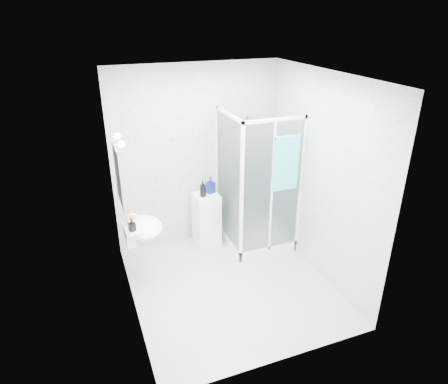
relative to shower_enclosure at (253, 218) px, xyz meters
name	(u,v)px	position (x,y,z in m)	size (l,w,h in m)	color
room	(231,193)	(-0.67, -0.77, 0.85)	(2.40, 2.60, 2.60)	silver
shower_enclosure	(253,218)	(0.00, 0.00, 0.00)	(0.90, 0.95, 2.00)	white
wall_basin	(141,228)	(-1.66, -0.32, 0.35)	(0.46, 0.56, 0.35)	white
mirror	(118,177)	(-1.85, -0.32, 1.05)	(0.02, 0.60, 0.70)	white
vanity_lights	(119,140)	(-1.80, -0.32, 1.47)	(0.10, 0.40, 0.08)	silver
wall_hooks	(180,138)	(-0.92, 0.49, 1.17)	(0.23, 0.06, 0.03)	silver
storage_cabinet	(207,220)	(-0.63, 0.27, -0.04)	(0.36, 0.37, 0.82)	white
hand_towel	(286,162)	(0.24, -0.40, 0.98)	(0.35, 0.05, 0.74)	#34C6B9
shampoo_bottle_a	(203,189)	(-0.69, 0.23, 0.49)	(0.09, 0.09, 0.24)	black
shampoo_bottle_b	(210,185)	(-0.55, 0.31, 0.49)	(0.11, 0.11, 0.24)	navy
soap_dispenser_orange	(129,215)	(-1.77, -0.19, 0.49)	(0.12, 0.12, 0.15)	orange
soap_dispenser_black	(132,225)	(-1.78, -0.46, 0.49)	(0.07, 0.07, 0.16)	black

